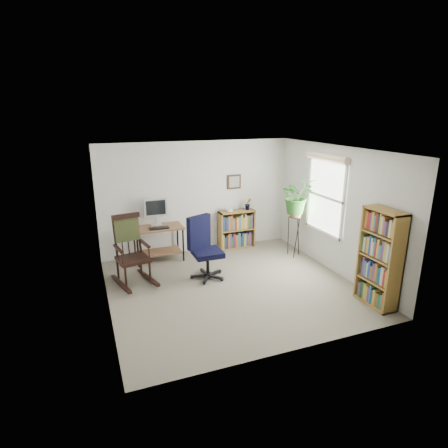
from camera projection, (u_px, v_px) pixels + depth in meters
name	position (u px, v px, depth m)	size (l,w,h in m)	color
floor	(232.00, 287.00, 6.65)	(4.20, 4.00, 0.00)	gray
ceiling	(233.00, 150.00, 5.95)	(4.20, 4.00, 0.00)	white
wall_back	(197.00, 197.00, 8.08)	(4.20, 0.00, 2.40)	silver
wall_front	(295.00, 266.00, 4.51)	(4.20, 0.00, 2.40)	silver
wall_left	(102.00, 236.00, 5.58)	(0.00, 4.00, 2.40)	silver
wall_right	(336.00, 210.00, 7.02)	(0.00, 4.00, 2.40)	silver
window	(325.00, 197.00, 7.22)	(0.12, 1.20, 1.50)	white
desk	(159.00, 244.00, 7.73)	(1.00, 0.55, 0.72)	brown
monitor	(156.00, 212.00, 7.67)	(0.46, 0.16, 0.56)	silver
keyboard	(159.00, 228.00, 7.52)	(0.40, 0.15, 0.03)	black
office_chair	(207.00, 248.00, 6.82)	(0.64, 0.64, 1.18)	black
rocking_chair	(132.00, 250.00, 6.61)	(0.66, 1.10, 1.27)	black
low_bookshelf	(236.00, 229.00, 8.44)	(0.82, 0.27, 0.86)	olive
tall_bookshelf	(380.00, 258.00, 5.83)	(0.30, 0.69, 1.58)	olive
plant_stand	(294.00, 233.00, 7.93)	(0.28, 0.28, 1.01)	black
spider_plant	(298.00, 179.00, 7.59)	(1.69, 1.88, 1.46)	#2B6924
potted_plant_small	(248.00, 207.00, 8.40)	(0.13, 0.24, 0.11)	#2B6924
framed_picture	(234.00, 182.00, 8.27)	(0.32, 0.04, 0.32)	black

